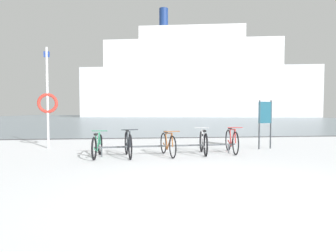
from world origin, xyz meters
name	(u,v)px	position (x,y,z in m)	size (l,w,h in m)	color
ground	(140,118)	(0.00, 53.90, -0.04)	(80.00, 132.00, 0.08)	white
bike_rack	(168,146)	(-0.46, 4.30, 0.27)	(4.32, 0.41, 0.31)	#4C5156
bicycle_0	(97,146)	(-2.52, 4.12, 0.34)	(0.46, 1.64, 0.74)	black
bicycle_1	(128,144)	(-1.65, 4.07, 0.37)	(0.46, 1.70, 0.83)	black
bicycle_2	(168,144)	(-0.48, 4.16, 0.35)	(0.46, 1.64, 0.76)	black
bicycle_3	(203,142)	(0.65, 4.36, 0.36)	(0.46, 1.68, 0.80)	black
bicycle_4	(232,141)	(1.61, 4.53, 0.38)	(0.46, 1.68, 0.84)	black
info_sign	(265,117)	(3.10, 5.34, 1.14)	(0.54, 0.18, 1.71)	#33383D
rescue_post	(48,100)	(-4.51, 6.43, 1.71)	(0.72, 0.11, 3.58)	silver
ferry_ship	(195,81)	(14.31, 68.28, 9.18)	(57.91, 23.52, 27.37)	silver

